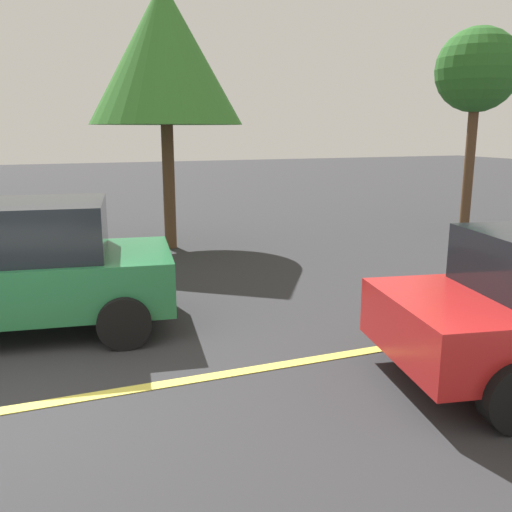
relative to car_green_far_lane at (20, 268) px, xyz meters
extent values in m
cube|color=#E0D14C|center=(2.75, -2.22, -0.83)|extent=(28.00, 0.16, 0.01)
cylinder|color=black|center=(4.34, -2.43, -0.52)|extent=(0.67, 0.34, 0.64)
cube|color=#236B3D|center=(-0.05, 0.01, -0.18)|extent=(4.12, 2.35, 0.68)
cube|color=black|center=(0.14, -0.02, 0.51)|extent=(2.08, 1.84, 0.68)
cylinder|color=black|center=(1.13, -1.08, -0.52)|extent=(0.66, 0.31, 0.64)
cylinder|color=black|center=(1.39, 0.71, -0.52)|extent=(0.66, 0.31, 0.64)
cylinder|color=#513823|center=(10.71, 4.02, 0.89)|extent=(0.25, 0.25, 3.44)
sphere|color=#286023|center=(10.71, 4.02, 3.18)|extent=(2.07, 2.07, 2.07)
cylinder|color=#513823|center=(2.92, 4.42, 0.49)|extent=(0.26, 0.26, 2.66)
cone|color=#387A2D|center=(2.92, 4.42, 3.25)|extent=(3.20, 3.20, 2.84)
camera|label=1|loc=(0.35, -7.44, 1.73)|focal=38.70mm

